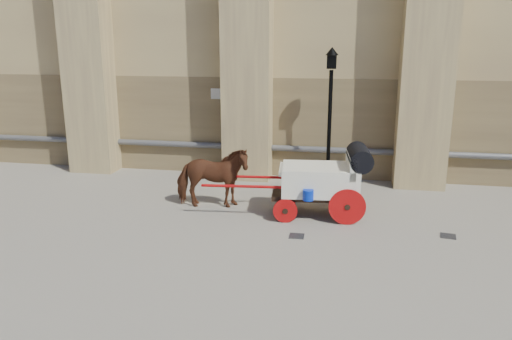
# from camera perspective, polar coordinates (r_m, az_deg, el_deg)

# --- Properties ---
(ground) EXTENTS (90.00, 90.00, 0.00)m
(ground) POSITION_cam_1_polar(r_m,az_deg,el_deg) (11.76, 0.35, -5.73)
(ground) COLOR slate
(ground) RESTS_ON ground
(horse) EXTENTS (1.94, 1.10, 1.55)m
(horse) POSITION_cam_1_polar(r_m,az_deg,el_deg) (12.44, -5.04, -0.88)
(horse) COLOR brown
(horse) RESTS_ON ground
(carriage) EXTENTS (4.00, 1.50, 1.72)m
(carriage) POSITION_cam_1_polar(r_m,az_deg,el_deg) (11.90, 7.97, -0.94)
(carriage) COLOR black
(carriage) RESTS_ON ground
(street_lamp) EXTENTS (0.37, 0.37, 3.91)m
(street_lamp) POSITION_cam_1_polar(r_m,az_deg,el_deg) (14.14, 8.43, 6.35)
(street_lamp) COLOR black
(street_lamp) RESTS_ON ground
(drain_grate_near) EXTENTS (0.32, 0.32, 0.01)m
(drain_grate_near) POSITION_cam_1_polar(r_m,az_deg,el_deg) (10.86, 4.67, -7.53)
(drain_grate_near) COLOR black
(drain_grate_near) RESTS_ON ground
(drain_grate_far) EXTENTS (0.36, 0.36, 0.01)m
(drain_grate_far) POSITION_cam_1_polar(r_m,az_deg,el_deg) (11.59, 21.10, -7.05)
(drain_grate_far) COLOR black
(drain_grate_far) RESTS_ON ground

